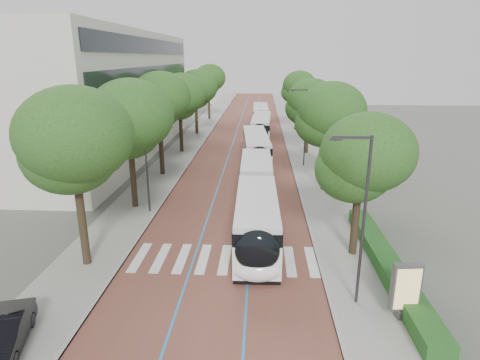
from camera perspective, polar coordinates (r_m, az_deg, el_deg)
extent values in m
plane|color=#51544C|center=(22.82, -2.90, -12.41)|extent=(160.00, 160.00, 0.00)
cube|color=brown|center=(60.82, 0.91, 6.50)|extent=(11.00, 140.00, 0.02)
cube|color=gray|center=(61.53, -6.14, 6.58)|extent=(4.00, 140.00, 0.12)
cube|color=gray|center=(61.01, 8.01, 6.42)|extent=(4.00, 140.00, 0.12)
cube|color=gray|center=(61.27, -4.37, 6.58)|extent=(0.20, 140.00, 0.14)
cube|color=gray|center=(60.87, 6.22, 6.46)|extent=(0.20, 140.00, 0.14)
cube|color=silver|center=(24.58, -14.06, -10.58)|extent=(0.55, 3.60, 0.01)
cube|color=silver|center=(24.26, -11.18, -10.77)|extent=(0.55, 3.60, 0.01)
cube|color=silver|center=(23.99, -8.23, -10.93)|extent=(0.55, 3.60, 0.01)
cube|color=silver|center=(23.79, -5.22, -11.07)|extent=(0.55, 3.60, 0.01)
cube|color=silver|center=(23.66, -2.16, -11.18)|extent=(0.55, 3.60, 0.01)
cube|color=silver|center=(23.59, 0.92, -11.27)|extent=(0.55, 3.60, 0.01)
cube|color=silver|center=(23.58, 4.02, -11.32)|extent=(0.55, 3.60, 0.01)
cube|color=silver|center=(23.64, 7.11, -11.33)|extent=(0.55, 3.60, 0.01)
cube|color=silver|center=(23.77, 10.17, -11.32)|extent=(0.55, 3.60, 0.01)
cube|color=#2273AE|center=(60.89, -0.61, 6.53)|extent=(0.12, 126.00, 0.01)
cube|color=#2273AE|center=(60.78, 2.42, 6.50)|extent=(0.12, 126.00, 0.01)
cube|color=beige|center=(52.59, -21.79, 11.33)|extent=(18.00, 40.00, 14.00)
cube|color=black|center=(50.05, -11.74, 7.31)|extent=(0.12, 38.00, 1.60)
cube|color=black|center=(49.63, -11.97, 10.95)|extent=(0.12, 38.00, 1.60)
cube|color=black|center=(49.40, -12.20, 14.64)|extent=(0.12, 38.00, 1.60)
cube|color=black|center=(49.38, -12.43, 18.11)|extent=(0.12, 38.00, 1.60)
cube|color=#194819|center=(23.51, 20.19, -11.15)|extent=(1.20, 14.00, 0.80)
cylinder|color=#313033|center=(18.77, 17.15, -5.98)|extent=(0.14, 0.14, 8.00)
cube|color=#313033|center=(17.47, 15.72, 5.86)|extent=(1.70, 0.12, 0.12)
cube|color=#313033|center=(17.34, 13.43, 5.68)|extent=(0.50, 0.20, 0.10)
cylinder|color=#313033|center=(42.59, 9.27, 7.30)|extent=(0.14, 0.14, 8.00)
cube|color=#313033|center=(42.03, 8.42, 12.57)|extent=(1.70, 0.12, 0.12)
cube|color=#313033|center=(41.98, 7.44, 12.49)|extent=(0.50, 0.20, 0.10)
cylinder|color=#313033|center=(29.80, -13.21, 2.85)|extent=(0.14, 0.14, 8.00)
cylinder|color=black|center=(23.67, -21.47, -5.96)|extent=(0.44, 0.44, 4.88)
ellipsoid|color=#224616|center=(22.40, -22.70, 4.55)|extent=(5.86, 5.86, 4.98)
cylinder|color=black|center=(31.59, -14.95, 0.19)|extent=(0.44, 0.44, 4.69)
ellipsoid|color=#224616|center=(30.67, -15.56, 7.83)|extent=(6.20, 6.20, 5.27)
cylinder|color=black|center=(39.92, -11.12, 4.17)|extent=(0.44, 0.44, 5.01)
ellipsoid|color=#224616|center=(39.17, -11.51, 10.67)|extent=(5.57, 5.57, 4.73)
cylinder|color=black|center=(49.52, -8.37, 6.55)|extent=(0.44, 0.44, 4.58)
ellipsoid|color=#224616|center=(48.94, -8.58, 11.35)|extent=(5.70, 5.70, 4.84)
cylinder|color=black|center=(61.17, -6.20, 8.61)|extent=(0.44, 0.44, 4.53)
ellipsoid|color=#224616|center=(60.70, -6.33, 12.46)|extent=(5.96, 5.96, 5.06)
cylinder|color=black|center=(75.86, -4.42, 10.47)|extent=(0.44, 0.44, 4.95)
ellipsoid|color=#224616|center=(75.48, -4.50, 13.86)|extent=(5.73, 5.73, 4.87)
cylinder|color=black|center=(24.25, 16.04, -5.93)|extent=(0.44, 0.44, 4.04)
ellipsoid|color=#224616|center=(23.11, 16.78, 2.48)|extent=(5.14, 5.14, 4.37)
cylinder|color=black|center=(35.34, 11.91, 2.06)|extent=(0.44, 0.44, 4.54)
ellipsoid|color=#224616|center=(34.53, 12.33, 8.68)|extent=(5.61, 5.61, 4.77)
cylinder|color=black|center=(48.92, 9.49, 6.14)|extent=(0.44, 0.44, 4.19)
ellipsoid|color=#224616|center=(48.35, 9.71, 10.57)|extent=(5.68, 5.68, 4.83)
cylinder|color=black|center=(64.60, 7.98, 9.02)|extent=(0.44, 0.44, 4.59)
ellipsoid|color=#224616|center=(64.15, 8.13, 12.72)|extent=(5.12, 5.12, 4.35)
cylinder|color=black|center=(29.30, 2.35, -1.73)|extent=(2.32, 0.94, 2.30)
cube|color=white|center=(24.70, 2.38, -6.71)|extent=(2.66, 9.40, 1.82)
cube|color=black|center=(24.27, 2.42, -4.25)|extent=(2.70, 9.21, 0.97)
cube|color=silver|center=(24.04, 2.44, -2.82)|extent=(2.61, 9.21, 0.31)
cube|color=black|center=(25.16, 2.35, -8.97)|extent=(2.60, 9.03, 0.35)
cube|color=white|center=(33.56, 2.31, -0.17)|extent=(2.63, 7.78, 1.82)
cube|color=black|center=(33.24, 2.33, 1.70)|extent=(2.67, 7.63, 0.97)
cube|color=silver|center=(33.08, 2.34, 2.78)|extent=(2.58, 7.63, 0.31)
cube|color=black|center=(33.90, 2.29, -1.92)|extent=(2.58, 7.47, 0.35)
ellipsoid|color=black|center=(20.29, 2.47, -9.97)|extent=(2.37, 1.14, 2.28)
ellipsoid|color=white|center=(20.80, 2.43, -12.83)|extent=(2.37, 1.04, 1.14)
cylinder|color=black|center=(23.00, -0.48, -10.71)|extent=(0.32, 1.00, 1.00)
cylinder|color=black|center=(23.02, 5.25, -10.76)|extent=(0.32, 1.00, 1.00)
cylinder|color=black|center=(35.40, 0.45, -0.53)|extent=(0.32, 1.00, 1.00)
cylinder|color=black|center=(35.41, 4.11, -0.56)|extent=(0.32, 1.00, 1.00)
cylinder|color=black|center=(27.85, 0.00, -5.55)|extent=(0.32, 1.00, 1.00)
cylinder|color=black|center=(27.87, 4.67, -5.60)|extent=(0.32, 1.00, 1.00)
cube|color=white|center=(44.11, 2.26, 4.05)|extent=(3.33, 12.15, 1.82)
cube|color=black|center=(43.86, 2.28, 5.50)|extent=(3.35, 11.91, 0.97)
cube|color=silver|center=(43.74, 2.29, 6.33)|extent=(3.26, 11.90, 0.31)
cube|color=black|center=(44.37, 2.24, 2.69)|extent=(3.25, 11.66, 0.35)
ellipsoid|color=black|center=(38.26, 2.76, 3.15)|extent=(2.42, 1.26, 2.28)
ellipsoid|color=white|center=(38.50, 2.74, 1.48)|extent=(2.41, 1.16, 1.14)
cylinder|color=black|center=(40.76, 0.94, 1.86)|extent=(0.37, 1.02, 1.00)
cylinder|color=black|center=(40.89, 4.11, 1.87)|extent=(0.37, 1.02, 1.00)
cylinder|color=black|center=(47.93, 0.64, 4.19)|extent=(0.37, 1.02, 1.00)
cylinder|color=black|center=(48.05, 3.35, 4.20)|extent=(0.37, 1.02, 1.00)
cube|color=white|center=(57.35, 3.02, 7.10)|extent=(2.88, 12.07, 1.82)
cube|color=black|center=(57.16, 3.04, 8.23)|extent=(2.91, 11.83, 0.97)
cube|color=silver|center=(57.07, 3.05, 8.86)|extent=(2.82, 11.83, 0.31)
cube|color=black|center=(57.55, 3.01, 6.04)|extent=(2.81, 11.59, 0.35)
ellipsoid|color=black|center=(51.46, 2.82, 6.78)|extent=(2.38, 1.17, 2.28)
ellipsoid|color=white|center=(51.63, 2.80, 5.53)|extent=(2.38, 1.07, 1.14)
cylinder|color=black|center=(54.00, 1.68, 5.67)|extent=(0.33, 1.01, 1.00)
cylinder|color=black|center=(53.93, 4.09, 5.61)|extent=(0.33, 1.01, 1.00)
cylinder|color=black|center=(61.26, 2.07, 7.04)|extent=(0.33, 1.01, 1.00)
cylinder|color=black|center=(61.20, 4.20, 6.99)|extent=(0.33, 1.01, 1.00)
cube|color=white|center=(69.87, 2.94, 8.92)|extent=(2.66, 12.03, 1.82)
cube|color=black|center=(69.72, 2.95, 9.84)|extent=(2.70, 11.79, 0.97)
cube|color=silver|center=(69.64, 2.96, 10.37)|extent=(2.61, 11.79, 0.31)
cube|color=black|center=(70.04, 2.92, 8.04)|extent=(2.60, 11.55, 0.35)
ellipsoid|color=black|center=(63.98, 3.00, 8.82)|extent=(2.36, 1.13, 2.28)
ellipsoid|color=white|center=(64.10, 2.99, 7.81)|extent=(2.36, 1.03, 1.14)
cylinder|color=black|center=(66.43, 1.98, 7.83)|extent=(0.31, 1.00, 1.00)
cylinder|color=black|center=(66.46, 3.94, 7.81)|extent=(0.31, 1.00, 1.00)
cylinder|color=black|center=(73.74, 2.01, 8.76)|extent=(0.31, 1.00, 1.00)
cylinder|color=black|center=(73.77, 3.79, 8.74)|extent=(0.31, 1.00, 1.00)
cube|color=#59595B|center=(20.14, 22.07, -17.14)|extent=(0.63, 0.54, 0.39)
cube|color=#59595B|center=(19.46, 22.52, -13.90)|extent=(1.30, 0.46, 2.25)
cube|color=tan|center=(19.31, 22.74, -14.17)|extent=(1.08, 0.12, 1.96)
imported|color=black|center=(19.27, -30.51, -18.37)|extent=(2.51, 4.35, 1.36)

